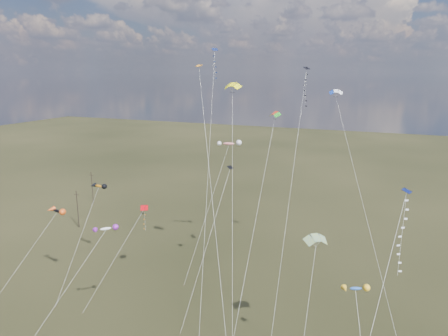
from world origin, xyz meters
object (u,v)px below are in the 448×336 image
at_px(utility_pole_near, 78,209).
at_px(novelty_black_orange, 56,211).
at_px(diamond_black_high, 304,103).
at_px(utility_pole_far, 92,187).
at_px(parafoil_yellow, 232,86).

bearing_deg(utility_pole_near, novelty_black_orange, -53.50).
bearing_deg(diamond_black_high, utility_pole_far, 161.07).
bearing_deg(utility_pole_far, parafoil_yellow, -26.88).
relative_size(utility_pole_near, diamond_black_high, 0.25).
distance_m(diamond_black_high, parafoil_yellow, 10.33).
xyz_separation_m(parafoil_yellow, novelty_black_orange, (-23.76, -10.09, -18.06)).
distance_m(diamond_black_high, novelty_black_orange, 39.15).
xyz_separation_m(utility_pole_far, diamond_black_high, (55.20, -18.93, 23.64)).
relative_size(utility_pole_near, parafoil_yellow, 0.26).
xyz_separation_m(diamond_black_high, novelty_black_orange, (-32.76, -14.58, -15.71)).
bearing_deg(utility_pole_near, utility_pole_far, 119.74).
bearing_deg(utility_pole_far, diamond_black_high, -18.93).
height_order(diamond_black_high, parafoil_yellow, diamond_black_high).
xyz_separation_m(utility_pole_far, parafoil_yellow, (46.20, -23.42, 25.99)).
distance_m(parafoil_yellow, novelty_black_orange, 31.51).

